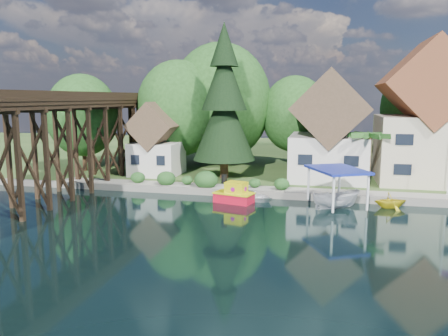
{
  "coord_description": "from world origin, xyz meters",
  "views": [
    {
      "loc": [
        6.58,
        -29.47,
        8.78
      ],
      "look_at": [
        -1.59,
        6.0,
        2.89
      ],
      "focal_mm": 35.0,
      "sensor_mm": 36.0,
      "label": 1
    }
  ],
  "objects_px": {
    "trestle_bridge": "(65,136)",
    "palm_tree": "(370,137)",
    "boat_white_a": "(253,195)",
    "house_center": "(424,122)",
    "conifer": "(224,105)",
    "shed": "(157,144)",
    "tugboat": "(234,194)",
    "boat_canopy": "(336,191)",
    "boat_yellow": "(390,199)",
    "house_left": "(329,134)"
  },
  "relations": [
    {
      "from": "trestle_bridge",
      "to": "palm_tree",
      "type": "distance_m",
      "value": 27.55
    },
    {
      "from": "palm_tree",
      "to": "boat_white_a",
      "type": "distance_m",
      "value": 12.2
    },
    {
      "from": "palm_tree",
      "to": "house_center",
      "type": "bearing_deg",
      "value": 38.17
    },
    {
      "from": "trestle_bridge",
      "to": "conifer",
      "type": "bearing_deg",
      "value": 35.57
    },
    {
      "from": "house_center",
      "to": "shed",
      "type": "xyz_separation_m",
      "value": [
        -27.0,
        -2.0,
        -2.59
      ]
    },
    {
      "from": "tugboat",
      "to": "shed",
      "type": "bearing_deg",
      "value": 139.88
    },
    {
      "from": "palm_tree",
      "to": "boat_white_a",
      "type": "bearing_deg",
      "value": -152.03
    },
    {
      "from": "boat_canopy",
      "to": "boat_yellow",
      "type": "xyz_separation_m",
      "value": [
        4.26,
        1.2,
        -0.7
      ]
    },
    {
      "from": "tugboat",
      "to": "house_center",
      "type": "bearing_deg",
      "value": 32.86
    },
    {
      "from": "conifer",
      "to": "tugboat",
      "type": "bearing_deg",
      "value": -71.43
    },
    {
      "from": "house_left",
      "to": "boat_yellow",
      "type": "height_order",
      "value": "house_left"
    },
    {
      "from": "house_center",
      "to": "boat_canopy",
      "type": "distance_m",
      "value": 14.58
    },
    {
      "from": "house_left",
      "to": "shed",
      "type": "distance_m",
      "value": 18.11
    },
    {
      "from": "trestle_bridge",
      "to": "boat_canopy",
      "type": "height_order",
      "value": "trestle_bridge"
    },
    {
      "from": "shed",
      "to": "boat_white_a",
      "type": "bearing_deg",
      "value": -32.56
    },
    {
      "from": "shed",
      "to": "conifer",
      "type": "bearing_deg",
      "value": -2.66
    },
    {
      "from": "tugboat",
      "to": "house_left",
      "type": "bearing_deg",
      "value": 53.32
    },
    {
      "from": "boat_white_a",
      "to": "trestle_bridge",
      "type": "bearing_deg",
      "value": 118.05
    },
    {
      "from": "house_left",
      "to": "boat_canopy",
      "type": "height_order",
      "value": "house_left"
    },
    {
      "from": "trestle_bridge",
      "to": "house_center",
      "type": "height_order",
      "value": "house_center"
    },
    {
      "from": "conifer",
      "to": "boat_yellow",
      "type": "height_order",
      "value": "conifer"
    },
    {
      "from": "trestle_bridge",
      "to": "palm_tree",
      "type": "xyz_separation_m",
      "value": [
        26.62,
        7.1,
        -0.14
      ]
    },
    {
      "from": "trestle_bridge",
      "to": "boat_canopy",
      "type": "relative_size",
      "value": 7.29
    },
    {
      "from": "trestle_bridge",
      "to": "shed",
      "type": "relative_size",
      "value": 5.63
    },
    {
      "from": "house_left",
      "to": "palm_tree",
      "type": "xyz_separation_m",
      "value": [
        3.62,
        -3.73,
        0.07
      ]
    },
    {
      "from": "boat_white_a",
      "to": "boat_yellow",
      "type": "relative_size",
      "value": 1.47
    },
    {
      "from": "shed",
      "to": "boat_yellow",
      "type": "relative_size",
      "value": 3.0
    },
    {
      "from": "house_center",
      "to": "boat_white_a",
      "type": "bearing_deg",
      "value": -148.17
    },
    {
      "from": "house_center",
      "to": "boat_yellow",
      "type": "bearing_deg",
      "value": -112.72
    },
    {
      "from": "house_center",
      "to": "tugboat",
      "type": "relative_size",
      "value": 3.85
    },
    {
      "from": "palm_tree",
      "to": "tugboat",
      "type": "distance_m",
      "value": 13.76
    },
    {
      "from": "shed",
      "to": "palm_tree",
      "type": "distance_m",
      "value": 21.78
    },
    {
      "from": "house_center",
      "to": "conifer",
      "type": "height_order",
      "value": "conifer"
    },
    {
      "from": "boat_white_a",
      "to": "boat_canopy",
      "type": "bearing_deg",
      "value": -79.47
    },
    {
      "from": "house_left",
      "to": "house_center",
      "type": "distance_m",
      "value": 9.1
    },
    {
      "from": "boat_white_a",
      "to": "boat_canopy",
      "type": "relative_size",
      "value": 0.64
    },
    {
      "from": "boat_yellow",
      "to": "tugboat",
      "type": "bearing_deg",
      "value": 77.3
    },
    {
      "from": "tugboat",
      "to": "boat_white_a",
      "type": "bearing_deg",
      "value": 42.95
    },
    {
      "from": "house_left",
      "to": "boat_yellow",
      "type": "bearing_deg",
      "value": -61.63
    },
    {
      "from": "house_left",
      "to": "palm_tree",
      "type": "relative_size",
      "value": 2.04
    },
    {
      "from": "palm_tree",
      "to": "boat_canopy",
      "type": "height_order",
      "value": "palm_tree"
    },
    {
      "from": "tugboat",
      "to": "boat_white_a",
      "type": "relative_size",
      "value": 0.94
    },
    {
      "from": "conifer",
      "to": "tugboat",
      "type": "relative_size",
      "value": 4.35
    },
    {
      "from": "tugboat",
      "to": "palm_tree",
      "type": "bearing_deg",
      "value": 30.07
    },
    {
      "from": "trestle_bridge",
      "to": "conifer",
      "type": "distance_m",
      "value": 15.67
    },
    {
      "from": "house_center",
      "to": "trestle_bridge",
      "type": "bearing_deg",
      "value": -160.51
    },
    {
      "from": "house_center",
      "to": "house_left",
      "type": "bearing_deg",
      "value": -176.82
    },
    {
      "from": "house_center",
      "to": "boat_yellow",
      "type": "height_order",
      "value": "house_center"
    },
    {
      "from": "trestle_bridge",
      "to": "shed",
      "type": "xyz_separation_m",
      "value": [
        5.0,
        9.33,
        -1.52
      ]
    },
    {
      "from": "house_center",
      "to": "shed",
      "type": "distance_m",
      "value": 27.2
    }
  ]
}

